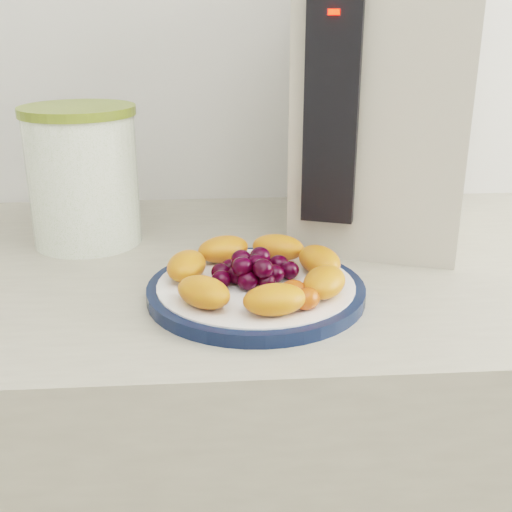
{
  "coord_description": "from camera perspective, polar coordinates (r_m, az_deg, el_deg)",
  "views": [
    {
      "loc": [
        -0.12,
        0.41,
        1.2
      ],
      "look_at": [
        -0.07,
        1.08,
        0.95
      ],
      "focal_mm": 45.0,
      "sensor_mm": 36.0,
      "label": 1
    }
  ],
  "objects": [
    {
      "name": "canister",
      "position": [
        0.92,
        -15.06,
        6.51
      ],
      "size": [
        0.17,
        0.17,
        0.18
      ],
      "primitive_type": "cylinder",
      "rotation": [
        0.0,
        0.0,
        0.18
      ],
      "color": "#467114",
      "rests_on": "counter"
    },
    {
      "name": "canister_lid",
      "position": [
        0.9,
        -15.63,
        12.35
      ],
      "size": [
        0.18,
        0.18,
        0.01
      ],
      "primitive_type": "cylinder",
      "rotation": [
        0.0,
        0.0,
        0.18
      ],
      "color": "olive",
      "rests_on": "canister"
    },
    {
      "name": "appliance_panel",
      "position": [
        0.8,
        6.75,
        12.92
      ],
      "size": [
        0.07,
        0.04,
        0.28
      ],
      "primitive_type": "cube",
      "rotation": [
        0.0,
        0.0,
        -0.34
      ],
      "color": "black",
      "rests_on": "appliance_body"
    },
    {
      "name": "fruit_plate",
      "position": [
        0.72,
        0.35,
        -1.31
      ],
      "size": [
        0.21,
        0.21,
        0.04
      ],
      "color": "#CE5B19",
      "rests_on": "plate_face"
    },
    {
      "name": "appliance_body",
      "position": [
        0.95,
        11.64,
        13.53
      ],
      "size": [
        0.31,
        0.36,
        0.38
      ],
      "primitive_type": "cube",
      "rotation": [
        0.0,
        0.0,
        -0.34
      ],
      "color": "#BCB4A1",
      "rests_on": "counter"
    },
    {
      "name": "appliance_led",
      "position": [
        0.78,
        6.95,
        20.73
      ],
      "size": [
        0.01,
        0.01,
        0.01
      ],
      "primitive_type": "cube",
      "rotation": [
        0.0,
        0.0,
        -0.34
      ],
      "color": "#FF0C05",
      "rests_on": "appliance_panel"
    },
    {
      "name": "plate_face",
      "position": [
        0.73,
        -0.0,
        -3.04
      ],
      "size": [
        0.22,
        0.22,
        0.02
      ],
      "primitive_type": "cylinder",
      "color": "white",
      "rests_on": "counter"
    },
    {
      "name": "plate_rim",
      "position": [
        0.73,
        -0.0,
        -3.12
      ],
      "size": [
        0.25,
        0.25,
        0.01
      ],
      "primitive_type": "cylinder",
      "color": "#0E1A36",
      "rests_on": "counter"
    }
  ]
}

